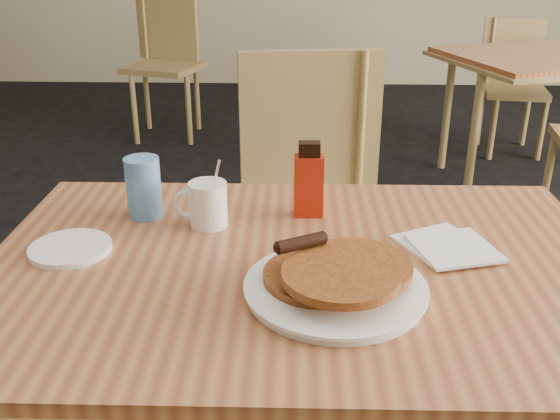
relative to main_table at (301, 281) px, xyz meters
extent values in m
cube|color=#A96B3C|center=(0.00, 0.00, 0.02)|extent=(1.20, 0.80, 0.04)
cube|color=#9A7948|center=(0.00, 0.00, 0.01)|extent=(1.24, 0.84, 0.02)
cylinder|color=#9A7948|center=(0.51, 0.32, -0.35)|extent=(0.04, 0.04, 0.71)
cylinder|color=#9A7948|center=(0.86, 2.00, -0.35)|extent=(0.04, 0.04, 0.71)
cube|color=#9A7948|center=(0.03, 0.68, -0.23)|extent=(0.51, 0.51, 0.04)
cube|color=#9A7948|center=(0.03, 0.88, 0.04)|extent=(0.45, 0.11, 0.49)
cylinder|color=#9A7948|center=(-0.15, 0.50, -0.48)|extent=(0.04, 0.04, 0.46)
cylinder|color=#9A7948|center=(0.21, 0.86, -0.48)|extent=(0.04, 0.04, 0.46)
cube|color=#9A7948|center=(1.35, 2.94, -0.30)|extent=(0.43, 0.43, 0.04)
cube|color=#9A7948|center=(1.35, 3.11, -0.08)|extent=(0.38, 0.10, 0.41)
cylinder|color=#9A7948|center=(1.20, 2.79, -0.52)|extent=(0.04, 0.04, 0.39)
cylinder|color=#9A7948|center=(1.51, 3.09, -0.52)|extent=(0.04, 0.04, 0.39)
cube|color=#9A7948|center=(-0.94, 3.22, -0.22)|extent=(0.57, 0.57, 0.04)
cube|color=#9A7948|center=(-0.94, 3.42, 0.05)|extent=(0.44, 0.17, 0.50)
cylinder|color=#9A7948|center=(-1.12, 3.03, -0.48)|extent=(0.04, 0.04, 0.46)
cylinder|color=#9A7948|center=(-0.76, 3.40, -0.48)|extent=(0.04, 0.04, 0.46)
cylinder|color=white|center=(0.06, -0.11, 0.05)|extent=(0.30, 0.30, 0.02)
cylinder|color=white|center=(0.06, -0.11, 0.06)|extent=(0.31, 0.31, 0.01)
cylinder|color=#A15321|center=(0.03, -0.10, 0.07)|extent=(0.19, 0.19, 0.01)
cylinder|color=#A15321|center=(0.09, -0.09, 0.08)|extent=(0.20, 0.20, 0.01)
cylinder|color=#A15321|center=(0.06, -0.15, 0.10)|extent=(0.19, 0.19, 0.01)
cylinder|color=black|center=(0.00, -0.07, 0.12)|extent=(0.09, 0.07, 0.02)
cylinder|color=white|center=(-0.19, 0.15, 0.09)|extent=(0.08, 0.08, 0.09)
torus|color=white|center=(-0.24, 0.15, 0.09)|extent=(0.06, 0.01, 0.06)
cylinder|color=black|center=(-0.19, 0.15, 0.13)|extent=(0.07, 0.07, 0.01)
cylinder|color=silver|center=(-0.18, 0.15, 0.12)|extent=(0.04, 0.04, 0.14)
cube|color=maroon|center=(0.01, 0.21, 0.11)|extent=(0.06, 0.04, 0.13)
cube|color=black|center=(0.01, 0.21, 0.19)|extent=(0.05, 0.03, 0.03)
cube|color=white|center=(0.28, 0.07, 0.04)|extent=(0.20, 0.20, 0.01)
cube|color=white|center=(0.29, 0.05, 0.05)|extent=(0.18, 0.18, 0.01)
cylinder|color=#558BC7|center=(-0.34, 0.20, 0.11)|extent=(0.09, 0.09, 0.13)
cylinder|color=white|center=(-0.45, 0.03, 0.05)|extent=(0.16, 0.16, 0.01)
camera|label=1|loc=(0.00, -1.03, 0.60)|focal=40.00mm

